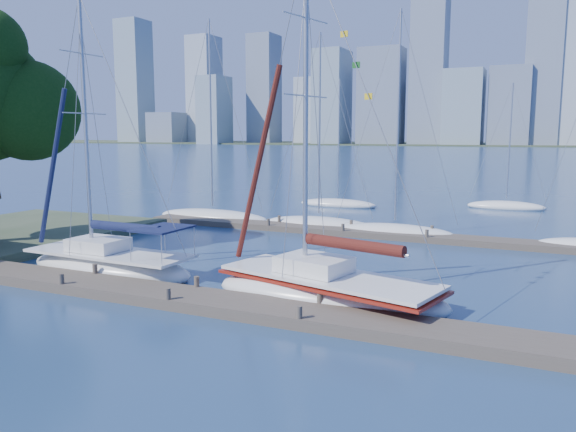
% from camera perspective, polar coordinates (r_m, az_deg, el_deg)
% --- Properties ---
extents(ground, '(700.00, 700.00, 0.00)m').
position_cam_1_polar(ground, '(21.14, -10.59, -8.71)').
color(ground, navy).
rests_on(ground, ground).
extents(near_dock, '(26.00, 2.00, 0.40)m').
position_cam_1_polar(near_dock, '(21.08, -10.60, -8.19)').
color(near_dock, '#50453B').
rests_on(near_dock, ground).
extents(far_dock, '(30.00, 1.80, 0.36)m').
position_cam_1_polar(far_dock, '(34.45, 7.60, -1.70)').
color(far_dock, '#50453B').
rests_on(far_dock, ground).
extents(far_shore, '(800.00, 100.00, 1.50)m').
position_cam_1_polar(far_shore, '(336.79, 22.41, 6.68)').
color(far_shore, '#38472D').
rests_on(far_shore, ground).
extents(sailboat_navy, '(8.49, 3.00, 12.56)m').
position_cam_1_polar(sailboat_navy, '(26.05, -17.75, -3.54)').
color(sailboat_navy, white).
rests_on(sailboat_navy, ground).
extents(sailboat_maroon, '(9.35, 4.95, 13.42)m').
position_cam_1_polar(sailboat_maroon, '(20.67, 4.04, -6.10)').
color(sailboat_maroon, white).
rests_on(sailboat_maroon, ground).
extents(bg_boat_0, '(8.98, 3.45, 14.32)m').
position_cam_1_polar(bg_boat_0, '(40.70, -7.65, -0.03)').
color(bg_boat_0, white).
rests_on(bg_boat_0, ground).
extents(bg_boat_1, '(7.79, 3.07, 12.83)m').
position_cam_1_polar(bg_boat_1, '(37.03, 3.15, -0.82)').
color(bg_boat_1, white).
rests_on(bg_boat_1, ground).
extents(bg_boat_2, '(7.42, 2.71, 13.65)m').
position_cam_1_polar(bg_boat_2, '(34.77, 10.81, -1.55)').
color(bg_boat_2, white).
rests_on(bg_boat_2, ground).
extents(bg_boat_6, '(7.00, 4.45, 10.96)m').
position_cam_1_polar(bg_boat_6, '(48.16, 5.10, 1.25)').
color(bg_boat_6, white).
rests_on(bg_boat_6, ground).
extents(bg_boat_7, '(6.44, 3.33, 10.49)m').
position_cam_1_polar(bg_boat_7, '(49.75, 21.28, 0.94)').
color(bg_boat_7, white).
rests_on(bg_boat_7, ground).
extents(skyline, '(502.94, 51.31, 125.95)m').
position_cam_1_polar(skyline, '(308.58, 26.55, 13.05)').
color(skyline, '#7C92A1').
rests_on(skyline, ground).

